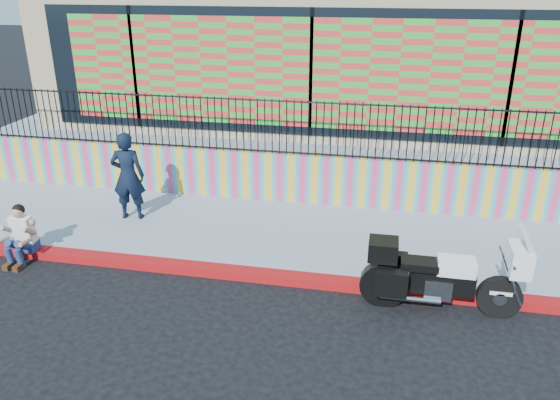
# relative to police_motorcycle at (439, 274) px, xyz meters

# --- Properties ---
(ground) EXTENTS (90.00, 90.00, 0.00)m
(ground) POSITION_rel_police_motorcycle_xyz_m (-2.70, 0.35, -0.63)
(ground) COLOR black
(ground) RESTS_ON ground
(red_curb) EXTENTS (16.00, 0.30, 0.15)m
(red_curb) POSITION_rel_police_motorcycle_xyz_m (-2.70, 0.35, -0.55)
(red_curb) COLOR #A80C15
(red_curb) RESTS_ON ground
(sidewalk) EXTENTS (16.00, 3.00, 0.15)m
(sidewalk) POSITION_rel_police_motorcycle_xyz_m (-2.70, 2.00, -0.55)
(sidewalk) COLOR #8F98AB
(sidewalk) RESTS_ON ground
(mural_wall) EXTENTS (16.00, 0.20, 1.10)m
(mural_wall) POSITION_rel_police_motorcycle_xyz_m (-2.70, 3.60, 0.07)
(mural_wall) COLOR #E43C74
(mural_wall) RESTS_ON sidewalk
(metal_fence) EXTENTS (15.80, 0.04, 1.20)m
(metal_fence) POSITION_rel_police_motorcycle_xyz_m (-2.70, 3.60, 1.22)
(metal_fence) COLOR black
(metal_fence) RESTS_ON mural_wall
(elevated_platform) EXTENTS (16.00, 10.00, 1.25)m
(elevated_platform) POSITION_rel_police_motorcycle_xyz_m (-2.70, 8.70, -0.00)
(elevated_platform) COLOR #8F98AB
(elevated_platform) RESTS_ON ground
(storefront_building) EXTENTS (14.00, 8.06, 4.00)m
(storefront_building) POSITION_rel_police_motorcycle_xyz_m (-2.70, 8.48, 2.62)
(storefront_building) COLOR tan
(storefront_building) RESTS_ON elevated_platform
(police_motorcycle) EXTENTS (2.42, 0.80, 1.50)m
(police_motorcycle) POSITION_rel_police_motorcycle_xyz_m (0.00, 0.00, 0.00)
(police_motorcycle) COLOR black
(police_motorcycle) RESTS_ON ground
(police_officer) EXTENTS (0.74, 0.55, 1.85)m
(police_officer) POSITION_rel_police_motorcycle_xyz_m (-6.09, 2.04, 0.44)
(police_officer) COLOR black
(police_officer) RESTS_ON sidewalk
(seated_man) EXTENTS (0.54, 0.71, 1.06)m
(seated_man) POSITION_rel_police_motorcycle_xyz_m (-7.34, 0.09, -0.18)
(seated_man) COLOR navy
(seated_man) RESTS_ON ground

